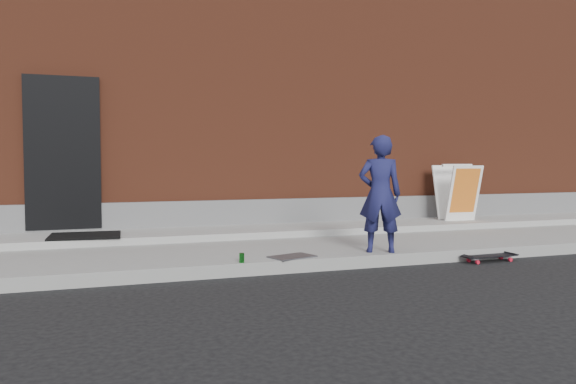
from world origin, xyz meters
name	(u,v)px	position (x,y,z in m)	size (l,w,h in m)	color
ground	(298,273)	(0.00, 0.00, 0.00)	(80.00, 80.00, 0.00)	black
sidewalk	(261,248)	(0.00, 1.50, 0.07)	(20.00, 3.00, 0.15)	gray
apron	(244,231)	(0.00, 2.40, 0.20)	(20.00, 1.20, 0.10)	gray
building	(192,109)	(0.00, 6.99, 2.50)	(20.00, 8.10, 5.00)	brown
child	(380,194)	(1.15, 0.20, 0.87)	(0.53, 0.35, 1.44)	#1A1B49
skateboard	(490,256)	(2.55, -0.12, 0.07)	(0.75, 0.22, 0.08)	red
pizza_sign	(457,192)	(3.85, 2.34, 0.74)	(0.61, 0.71, 0.98)	white
soda_can	(242,258)	(-0.65, 0.05, 0.20)	(0.06, 0.06, 0.11)	#16711D
doormat	(85,236)	(-2.30, 2.16, 0.26)	(0.93, 0.75, 0.03)	black
utility_plate	(292,257)	(0.00, 0.20, 0.16)	(0.51, 0.33, 0.02)	#505054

